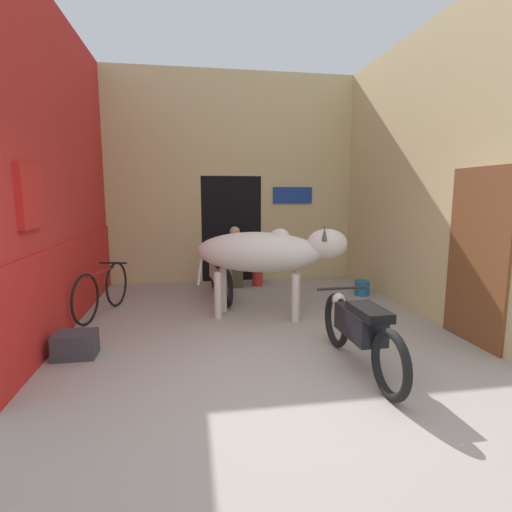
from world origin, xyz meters
name	(u,v)px	position (x,y,z in m)	size (l,w,h in m)	color
ground_plane	(292,393)	(0.00, 0.00, 0.00)	(30.00, 30.00, 0.00)	#9E9389
wall_left_shopfront	(58,176)	(-2.57, 2.42, 2.02)	(0.25, 4.86, 4.18)	red
wall_back_with_doorway	(231,196)	(-0.01, 5.10, 1.75)	(4.97, 0.93, 4.18)	#D1BC84
wall_right_with_door	(419,176)	(2.57, 2.38, 2.06)	(0.22, 4.86, 4.18)	#D1BC84
cow	(267,253)	(0.21, 2.28, 0.95)	(2.21, 1.14, 1.36)	beige
motorcycle_near	(360,329)	(0.81, 0.39, 0.42)	(0.58, 1.89, 0.75)	black
motorcycle_far	(220,274)	(-0.38, 3.52, 0.41)	(0.58, 1.84, 0.72)	black
bicycle	(102,291)	(-2.18, 2.78, 0.37)	(0.56, 1.63, 0.73)	black
shopkeeper_seated	(235,255)	(-0.03, 4.31, 0.61)	(0.36, 0.33, 1.17)	brown
plastic_stool	(258,274)	(0.41, 4.30, 0.22)	(0.29, 0.29, 0.41)	red
crate	(76,345)	(-2.16, 1.18, 0.14)	(0.44, 0.32, 0.28)	#38383D
bucket	(362,288)	(2.13, 3.26, 0.13)	(0.26, 0.26, 0.26)	#23669E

